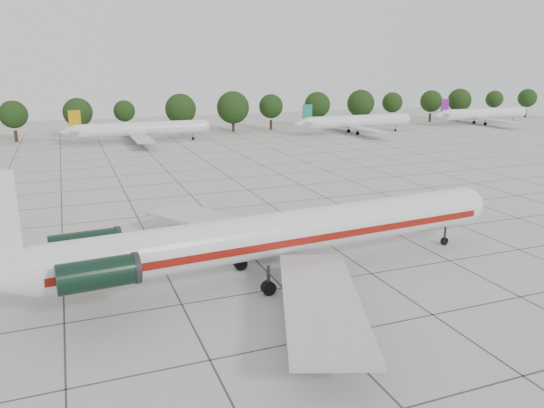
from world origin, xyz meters
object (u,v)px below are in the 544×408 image
object	(u,v)px
bg_airliner_c	(141,129)
bg_airliner_e	(483,114)
main_airliner	(261,236)
bg_airliner_d	(356,122)
ground_crew	(417,218)

from	to	relation	value
bg_airliner_c	bg_airliner_e	bearing A→B (deg)	0.30
main_airliner	bg_airliner_d	size ratio (longest dim) A/B	1.60
ground_crew	bg_airliner_e	distance (m)	104.92
main_airliner	ground_crew	distance (m)	21.82
bg_airliner_c	ground_crew	bearing A→B (deg)	-75.52
ground_crew	bg_airliner_c	size ratio (longest dim) A/B	0.07
bg_airliner_e	ground_crew	bearing A→B (deg)	-135.84
main_airliner	bg_airliner_d	xyz separation A→B (m)	(52.79, 76.20, -0.83)
main_airliner	ground_crew	bearing A→B (deg)	15.22
ground_crew	bg_airliner_c	xyz separation A→B (m)	(-18.74, 72.58, 1.94)
main_airliner	bg_airliner_c	size ratio (longest dim) A/B	1.60
main_airliner	ground_crew	xyz separation A→B (m)	(20.37, 7.34, -2.77)
ground_crew	bg_airliner_e	world-z (taller)	bg_airliner_e
ground_crew	bg_airliner_e	bearing A→B (deg)	-167.59
main_airliner	bg_airliner_c	distance (m)	79.94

